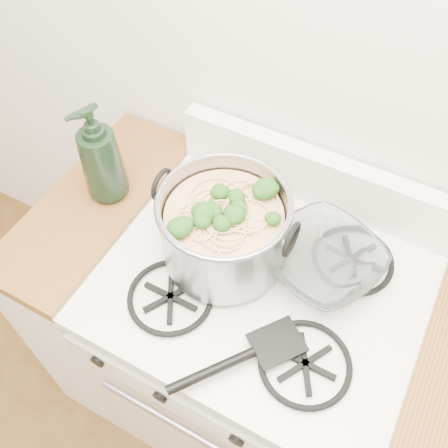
% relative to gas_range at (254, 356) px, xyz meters
% --- Properties ---
extents(gas_range, '(0.76, 0.66, 0.92)m').
position_rel_gas_range_xyz_m(gas_range, '(0.00, 0.00, 0.00)').
color(gas_range, white).
rests_on(gas_range, ground).
extents(counter_left, '(0.25, 0.65, 0.92)m').
position_rel_gas_range_xyz_m(counter_left, '(-0.51, 0.00, 0.02)').
color(counter_left, silver).
rests_on(counter_left, ground).
extents(stock_pot, '(0.33, 0.30, 0.21)m').
position_rel_gas_range_xyz_m(stock_pot, '(-0.11, 0.02, 0.58)').
color(stock_pot, gray).
rests_on(stock_pot, gas_range).
extents(spatula, '(0.42, 0.42, 0.02)m').
position_rel_gas_range_xyz_m(spatula, '(0.10, -0.14, 0.50)').
color(spatula, black).
rests_on(spatula, gas_range).
extents(glass_bowl, '(0.14, 0.14, 0.03)m').
position_rel_gas_range_xyz_m(glass_bowl, '(0.11, 0.09, 0.50)').
color(glass_bowl, white).
rests_on(glass_bowl, gas_range).
extents(bottle, '(0.15, 0.15, 0.29)m').
position_rel_gas_range_xyz_m(bottle, '(-0.48, 0.04, 0.63)').
color(bottle, black).
rests_on(bottle, counter_left).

